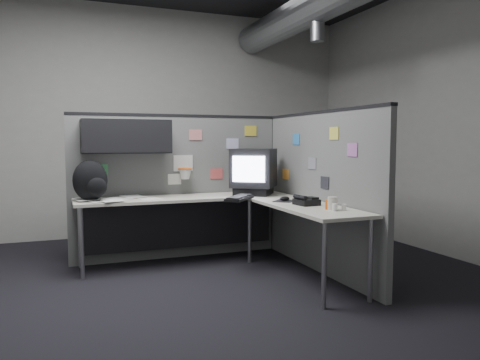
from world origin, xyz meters
name	(u,v)px	position (x,y,z in m)	size (l,w,h in m)	color
room	(281,57)	(0.56, 0.00, 2.10)	(5.62, 5.62, 3.22)	black
partition_back	(166,171)	(-0.25, 1.23, 1.00)	(2.44, 0.42, 1.63)	#5F615F
partition_right	(319,191)	(1.10, 0.22, 0.82)	(0.07, 2.23, 1.63)	#5F615F
desk	(215,210)	(0.15, 0.70, 0.61)	(2.31, 2.11, 0.73)	beige
monitor	(254,171)	(0.67, 0.91, 0.99)	(0.63, 0.63, 0.51)	black
keyboard	(240,198)	(0.35, 0.52, 0.75)	(0.42, 0.45, 0.04)	black
mouse	(285,200)	(0.73, 0.24, 0.75)	(0.28, 0.28, 0.05)	black
phone	(306,201)	(0.78, -0.08, 0.77)	(0.21, 0.22, 0.10)	black
bottles	(334,206)	(0.85, -0.45, 0.77)	(0.15, 0.16, 0.09)	silver
cup	(333,203)	(0.84, -0.46, 0.79)	(0.08, 0.08, 0.12)	beige
papers	(117,199)	(-0.82, 0.98, 0.74)	(0.88, 0.61, 0.02)	white
backpack	(91,181)	(-1.07, 0.95, 0.93)	(0.36, 0.32, 0.41)	black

